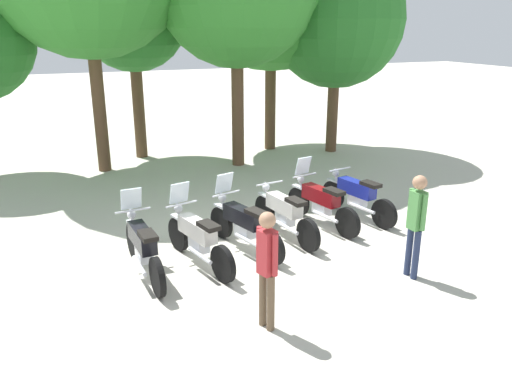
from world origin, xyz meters
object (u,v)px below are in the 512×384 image
motorcycle_2 (243,224)px  motorcycle_4 (321,202)px  motorcycle_3 (284,213)px  motorcycle_5 (357,196)px  person_0 (267,262)px  tree_2 (132,16)px  motorcycle_1 (197,237)px  person_1 (416,218)px  motorcycle_0 (143,246)px  tree_5 (337,20)px

motorcycle_2 → motorcycle_4: size_ratio=0.98×
motorcycle_3 → motorcycle_5: size_ratio=1.01×
motorcycle_5 → person_0: 4.79m
motorcycle_4 → tree_2: size_ratio=0.36×
motorcycle_1 → motorcycle_3: bearing=-88.4°
motorcycle_2 → person_1: person_1 is taller
motorcycle_0 → tree_5: size_ratio=0.35×
tree_2 → motorcycle_0: bearing=-99.5°
motorcycle_0 → tree_2: 9.12m
motorcycle_4 → motorcycle_2: bearing=93.6°
motorcycle_2 → tree_2: bearing=-12.4°
motorcycle_1 → tree_5: size_ratio=0.34×
motorcycle_4 → person_1: person_1 is taller
motorcycle_3 → motorcycle_5: 1.96m
motorcycle_1 → motorcycle_5: motorcycle_1 is taller
motorcycle_4 → person_1: 2.67m
motorcycle_2 → motorcycle_5: 2.97m
motorcycle_0 → motorcycle_5: size_ratio=1.01×
tree_2 → tree_5: (6.05, -1.60, -0.09)m
motorcycle_1 → person_1: bearing=-133.4°
person_0 → motorcycle_4: bearing=33.0°
motorcycle_5 → motorcycle_3: bearing=89.2°
motorcycle_1 → tree_5: (6.47, 6.58, 3.69)m
motorcycle_4 → person_0: bearing=128.6°
motorcycle_2 → tree_5: (5.51, 6.30, 3.69)m
motorcycle_5 → tree_2: (-3.43, 7.24, 3.79)m
motorcycle_3 → person_0: 3.28m
motorcycle_0 → motorcycle_1: (0.96, 0.02, 0.00)m
motorcycle_1 → tree_2: 9.01m
motorcycle_5 → person_1: bearing=154.2°
motorcycle_2 → person_1: 3.09m
tree_5 → person_0: bearing=-124.7°
motorcycle_1 → motorcycle_4: bearing=-88.5°
tree_5 → tree_2: bearing=165.2°
motorcycle_3 → motorcycle_4: bearing=-83.4°
motorcycle_2 → person_0: bearing=150.2°
motorcycle_1 → person_1: (3.20, -1.79, 0.54)m
motorcycle_4 → motorcycle_5: bearing=-94.4°
motorcycle_5 → person_0: size_ratio=1.25×
motorcycle_3 → tree_5: tree_5 is taller
motorcycle_1 → motorcycle_0: bearing=77.1°
motorcycle_0 → motorcycle_5: bearing=-83.6°
motorcycle_1 → person_0: bearing=174.5°
motorcycle_1 → person_0: person_0 is taller
motorcycle_2 → tree_5: size_ratio=0.34×
motorcycle_2 → motorcycle_4: 2.00m
motorcycle_1 → motorcycle_3: size_ratio=0.99×
motorcycle_1 → motorcycle_4: same height
motorcycle_5 → person_1: person_1 is taller
motorcycle_5 → motorcycle_0: bearing=89.0°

